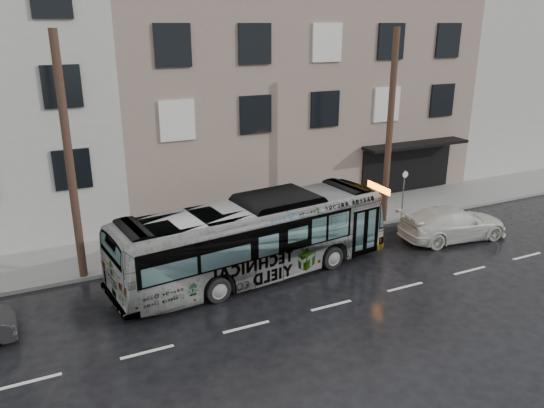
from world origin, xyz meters
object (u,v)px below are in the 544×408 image
at_px(utility_pole_rear, 69,161).
at_px(sign_post, 403,194).
at_px(white_sedan, 453,223).
at_px(bus, 254,239).
at_px(utility_pole_front, 390,129).

height_order(utility_pole_rear, sign_post, utility_pole_rear).
bearing_deg(white_sedan, bus, 93.64).
bearing_deg(sign_post, bus, -164.61).
height_order(utility_pole_front, utility_pole_rear, same).
height_order(utility_pole_front, white_sedan, utility_pole_front).
relative_size(bus, white_sedan, 2.19).
height_order(utility_pole_front, sign_post, utility_pole_front).
bearing_deg(white_sedan, utility_pole_rear, 85.61).
relative_size(utility_pole_rear, white_sedan, 1.78).
distance_m(utility_pole_front, bus, 8.92).
distance_m(bus, white_sedan, 9.65).
relative_size(utility_pole_front, utility_pole_rear, 1.00).
bearing_deg(bus, utility_pole_rear, 60.70).
bearing_deg(bus, sign_post, -81.39).
xyz_separation_m(utility_pole_front, utility_pole_rear, (-14.00, 0.00, 0.00)).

